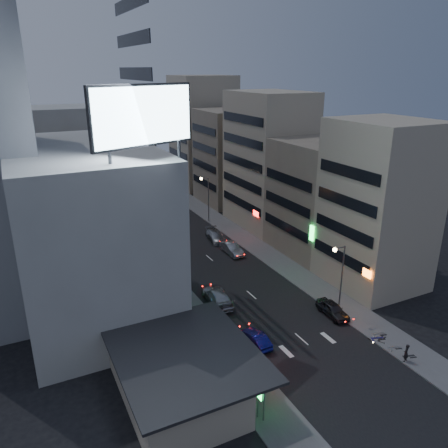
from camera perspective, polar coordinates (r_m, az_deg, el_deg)
ground at (r=42.93m, az=13.37°, el=-17.13°), size 180.00×180.00×0.00m
sidewalk_left at (r=63.00m, az=-10.10°, el=-4.32°), size 4.00×120.00×0.12m
sidewalk_right at (r=68.67m, az=2.76°, el=-1.96°), size 4.00×120.00×0.12m
food_court at (r=37.39m, az=-6.25°, el=-19.13°), size 11.00×13.00×3.88m
white_building at (r=48.88m, az=-17.42°, el=-0.80°), size 14.00×24.00×18.00m
shophouse_near at (r=54.86m, az=19.45°, el=2.28°), size 10.00×11.00×20.00m
shophouse_mid at (r=63.86m, az=12.31°, el=3.44°), size 11.00×12.00×16.00m
shophouse_far at (r=73.15m, az=5.83°, el=8.25°), size 10.00×14.00×22.00m
far_left_a at (r=72.71m, az=-19.74°, el=6.32°), size 11.00×10.00×20.00m
far_left_b at (r=85.83m, az=-21.05°, el=6.35°), size 12.00×10.00×15.00m
far_right_a at (r=86.58m, az=0.76°, el=8.78°), size 11.00×12.00×18.00m
far_right_b at (r=98.79m, az=-2.76°, el=11.87°), size 12.00×12.00×24.00m
billboard at (r=37.26m, az=-10.47°, el=13.69°), size 9.52×3.75×6.20m
street_lamp_right_near at (r=47.48m, az=14.86°, el=-5.92°), size 1.60×0.44×8.02m
street_lamp_left at (r=54.51m, az=-5.88°, el=-1.94°), size 1.60×0.44×8.02m
street_lamp_right_far at (r=74.58m, az=-2.32°, el=4.11°), size 1.60×0.44×8.02m
parked_car_right_near at (r=49.51m, az=14.01°, el=-10.76°), size 1.97×4.50×1.51m
parked_car_right_mid at (r=63.14m, az=0.99°, el=-3.21°), size 1.73×4.90×1.61m
parked_car_left at (r=64.92m, az=-8.58°, el=-2.76°), size 2.81×5.97×1.65m
parked_car_right_far at (r=67.94m, az=-1.11°, el=-1.55°), size 2.85×5.54×1.54m
road_car_blue at (r=43.76m, az=4.20°, el=-14.72°), size 1.48×4.06×1.33m
road_car_silver at (r=50.34m, az=-0.86°, el=-9.44°), size 3.08×6.14×1.71m
person at (r=44.45m, az=22.69°, el=-15.28°), size 0.75×0.63×1.76m
scooter_black_a at (r=45.82m, az=23.63°, el=-14.80°), size 1.06×1.87×1.08m
scooter_silver_a at (r=46.50m, az=22.06°, el=-14.01°), size 1.18×1.89×1.10m
scooter_blue at (r=47.30m, az=20.13°, el=-13.08°), size 1.24×2.01×1.17m
scooter_black_b at (r=47.46m, az=19.97°, el=-13.00°), size 1.23×1.85×1.08m
scooter_silver_b at (r=48.04m, az=20.28°, el=-12.55°), size 1.17×2.04×1.18m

